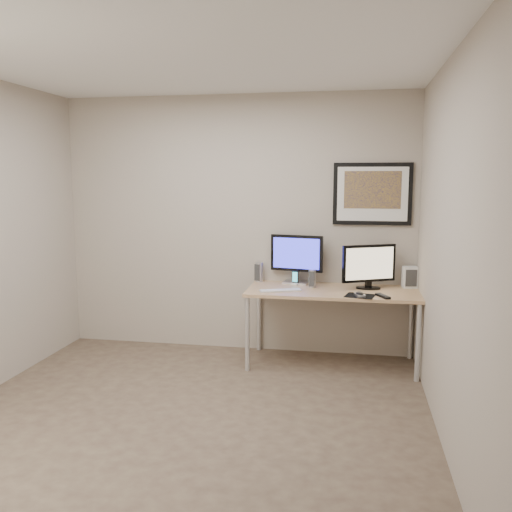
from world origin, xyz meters
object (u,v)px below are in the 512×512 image
(monitor_tv, at_px, (369,265))
(speaker_right, at_px, (312,278))
(framed_art, at_px, (372,194))
(monitor_large, at_px, (297,257))
(phone_dock, at_px, (295,278))
(desk, at_px, (332,297))
(keyboard, at_px, (280,290))
(fan_unit, at_px, (410,277))
(speaker_left, at_px, (259,272))

(monitor_tv, relative_size, speaker_right, 2.87)
(monitor_tv, bearing_deg, framed_art, 58.93)
(monitor_large, bearing_deg, phone_dock, -82.56)
(desk, relative_size, keyboard, 4.07)
(framed_art, relative_size, fan_unit, 3.65)
(phone_dock, distance_m, fan_unit, 1.10)
(monitor_large, xyz_separation_m, fan_unit, (1.09, -0.02, -0.17))
(monitor_tv, height_order, speaker_right, monitor_tv)
(speaker_right, distance_m, phone_dock, 0.21)
(framed_art, height_order, fan_unit, framed_art)
(fan_unit, bearing_deg, monitor_tv, -170.83)
(monitor_large, distance_m, phone_dock, 0.21)
(monitor_large, bearing_deg, framed_art, 17.43)
(framed_art, relative_size, monitor_large, 1.42)
(monitor_tv, bearing_deg, speaker_right, 155.22)
(monitor_large, distance_m, speaker_left, 0.42)
(desk, distance_m, monitor_tv, 0.45)
(speaker_left, height_order, phone_dock, speaker_left)
(desk, height_order, monitor_tv, monitor_tv)
(desk, xyz_separation_m, fan_unit, (0.72, 0.23, 0.17))
(desk, relative_size, framed_art, 2.13)
(framed_art, relative_size, keyboard, 1.91)
(speaker_right, bearing_deg, monitor_large, 137.71)
(speaker_right, xyz_separation_m, keyboard, (-0.28, -0.22, -0.08))
(framed_art, xyz_separation_m, speaker_left, (-1.10, -0.06, -0.79))
(speaker_left, distance_m, keyboard, 0.51)
(phone_dock, height_order, keyboard, phone_dock)
(framed_art, distance_m, speaker_right, 1.01)
(phone_dock, bearing_deg, desk, -10.84)
(monitor_large, xyz_separation_m, monitor_tv, (0.70, -0.16, -0.04))
(desk, height_order, fan_unit, fan_unit)
(framed_art, relative_size, monitor_tv, 1.51)
(framed_art, bearing_deg, fan_unit, -15.14)
(monitor_large, bearing_deg, speaker_right, -34.22)
(monitor_tv, bearing_deg, desk, 169.54)
(speaker_left, relative_size, speaker_right, 1.15)
(monitor_large, xyz_separation_m, speaker_left, (-0.38, 0.02, -0.17))
(monitor_large, height_order, monitor_tv, monitor_large)
(speaker_right, height_order, phone_dock, speaker_right)
(framed_art, height_order, monitor_tv, framed_art)
(fan_unit, bearing_deg, speaker_right, 179.48)
(phone_dock, relative_size, keyboard, 0.36)
(desk, xyz_separation_m, monitor_large, (-0.37, 0.25, 0.33))
(monitor_large, relative_size, phone_dock, 3.73)
(monitor_tv, distance_m, speaker_right, 0.55)
(phone_dock, relative_size, fan_unit, 0.69)
(monitor_tv, xyz_separation_m, speaker_left, (-1.08, 0.18, -0.13))
(keyboard, bearing_deg, framed_art, 8.57)
(monitor_tv, xyz_separation_m, phone_dock, (-0.71, 0.09, -0.16))
(phone_dock, bearing_deg, monitor_large, 101.40)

